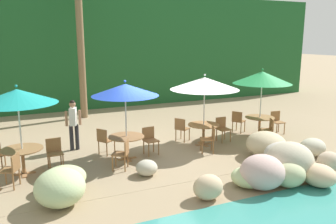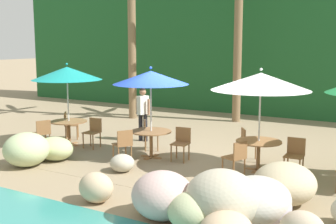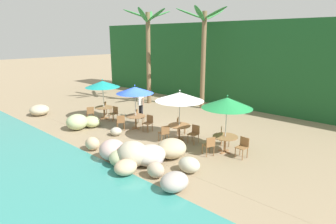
{
  "view_description": "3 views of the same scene",
  "coord_description": "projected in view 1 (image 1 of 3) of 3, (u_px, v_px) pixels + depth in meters",
  "views": [
    {
      "loc": [
        -4.01,
        -10.01,
        3.67
      ],
      "look_at": [
        0.4,
        -0.19,
        1.35
      ],
      "focal_mm": 36.63,
      "sensor_mm": 36.0,
      "label": 1
    },
    {
      "loc": [
        5.24,
        -10.03,
        3.1
      ],
      "look_at": [
        -0.62,
        -0.09,
        1.26
      ],
      "focal_mm": 47.08,
      "sensor_mm": 36.0,
      "label": 2
    },
    {
      "loc": [
        10.5,
        -10.25,
        4.95
      ],
      "look_at": [
        0.74,
        0.41,
        1.13
      ],
      "focal_mm": 30.53,
      "sensor_mm": 36.0,
      "label": 3
    }
  ],
  "objects": [
    {
      "name": "palm_tree_second",
      "position": [
        79.0,
        19.0,
        15.3
      ],
      "size": [
        3.48,
        3.82,
        6.86
      ],
      "color": "brown",
      "rests_on": "ground"
    },
    {
      "name": "chair_blue_seaward",
      "position": [
        150.0,
        138.0,
        11.03
      ],
      "size": [
        0.46,
        0.47,
        0.87
      ],
      "color": "olive",
      "rests_on": "ground"
    },
    {
      "name": "dining_table_teal",
      "position": [
        22.0,
        153.0,
        9.32
      ],
      "size": [
        1.1,
        1.1,
        0.74
      ],
      "color": "olive",
      "rests_on": "ground"
    },
    {
      "name": "umbrella_blue",
      "position": [
        125.0,
        90.0,
        10.18
      ],
      "size": [
        2.02,
        2.02,
        2.47
      ],
      "color": "silver",
      "rests_on": "ground"
    },
    {
      "name": "chair_green_left",
      "position": [
        268.0,
        128.0,
        12.25
      ],
      "size": [
        0.56,
        0.56,
        0.87
      ],
      "color": "olive",
      "rests_on": "ground"
    },
    {
      "name": "chair_teal_seaward",
      "position": [
        54.0,
        151.0,
        9.8
      ],
      "size": [
        0.44,
        0.45,
        0.87
      ],
      "color": "olive",
      "rests_on": "ground"
    },
    {
      "name": "chair_green_inland",
      "position": [
        238.0,
        120.0,
        13.5
      ],
      "size": [
        0.58,
        0.58,
        0.87
      ],
      "color": "olive",
      "rests_on": "ground"
    },
    {
      "name": "terrace_deck",
      "position": [
        154.0,
        152.0,
        11.3
      ],
      "size": [
        18.0,
        5.2,
        0.01
      ],
      "color": "#937F60",
      "rests_on": "ground"
    },
    {
      "name": "dining_table_green",
      "position": [
        260.0,
        120.0,
        13.06
      ],
      "size": [
        1.1,
        1.1,
        0.74
      ],
      "color": "olive",
      "rests_on": "ground"
    },
    {
      "name": "waiter_in_white",
      "position": [
        73.0,
        121.0,
        11.31
      ],
      "size": [
        0.52,
        0.39,
        1.7
      ],
      "color": "#232328",
      "rests_on": "ground"
    },
    {
      "name": "chair_green_seaward",
      "position": [
        277.0,
        120.0,
        13.44
      ],
      "size": [
        0.45,
        0.46,
        0.87
      ],
      "color": "olive",
      "rests_on": "ground"
    },
    {
      "name": "dining_table_white",
      "position": [
        204.0,
        128.0,
        11.94
      ],
      "size": [
        1.1,
        1.1,
        0.74
      ],
      "color": "olive",
      "rests_on": "ground"
    },
    {
      "name": "umbrella_green",
      "position": [
        262.0,
        78.0,
        12.72
      ],
      "size": [
        2.18,
        2.18,
        2.58
      ],
      "color": "silver",
      "rests_on": "ground"
    },
    {
      "name": "chair_white_inland",
      "position": [
        181.0,
        128.0,
        12.34
      ],
      "size": [
        0.59,
        0.58,
        0.87
      ],
      "color": "olive",
      "rests_on": "ground"
    },
    {
      "name": "umbrella_white",
      "position": [
        205.0,
        83.0,
        11.61
      ],
      "size": [
        2.36,
        2.36,
        2.5
      ],
      "color": "silver",
      "rests_on": "ground"
    },
    {
      "name": "ground_plane",
      "position": [
        154.0,
        152.0,
        11.3
      ],
      "size": [
        120.0,
        120.0,
        0.0
      ],
      "primitive_type": "plane",
      "color": "#937F60"
    },
    {
      "name": "chair_blue_left",
      "position": [
        123.0,
        152.0,
        9.69
      ],
      "size": [
        0.58,
        0.58,
        0.87
      ],
      "color": "olive",
      "rests_on": "ground"
    },
    {
      "name": "chair_blue_inland",
      "position": [
        104.0,
        139.0,
        10.92
      ],
      "size": [
        0.58,
        0.58,
        0.87
      ],
      "color": "olive",
      "rests_on": "ground"
    },
    {
      "name": "rock_seawall",
      "position": [
        224.0,
        168.0,
        8.86
      ],
      "size": [
        13.72,
        3.39,
        1.0
      ],
      "color": "#B2C38C",
      "rests_on": "ground"
    },
    {
      "name": "chair_white_left",
      "position": [
        210.0,
        138.0,
        11.13
      ],
      "size": [
        0.55,
        0.55,
        0.87
      ],
      "color": "olive",
      "rests_on": "ground"
    },
    {
      "name": "chair_teal_inland",
      "position": [
        0.0,
        153.0,
        9.66
      ],
      "size": [
        0.59,
        0.59,
        0.87
      ],
      "color": "olive",
      "rests_on": "ground"
    },
    {
      "name": "umbrella_teal",
      "position": [
        17.0,
        96.0,
        8.99
      ],
      "size": [
        2.08,
        2.08,
        2.49
      ],
      "color": "silver",
      "rests_on": "ground"
    },
    {
      "name": "chair_teal_left",
      "position": [
        12.0,
        168.0,
        8.51
      ],
      "size": [
        0.56,
        0.56,
        0.87
      ],
      "color": "olive",
      "rests_on": "ground"
    },
    {
      "name": "foliage_backdrop",
      "position": [
        92.0,
        51.0,
        18.7
      ],
      "size": [
        28.0,
        2.4,
        6.0
      ],
      "color": "#1E5628",
      "rests_on": "ground"
    },
    {
      "name": "dining_table_blue",
      "position": [
        126.0,
        140.0,
        10.51
      ],
      "size": [
        1.1,
        1.1,
        0.74
      ],
      "color": "olive",
      "rests_on": "ground"
    },
    {
      "name": "chair_white_seaward",
      "position": [
        222.0,
        127.0,
        12.4
      ],
      "size": [
        0.43,
        0.44,
        0.87
      ],
      "color": "olive",
      "rests_on": "ground"
    }
  ]
}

